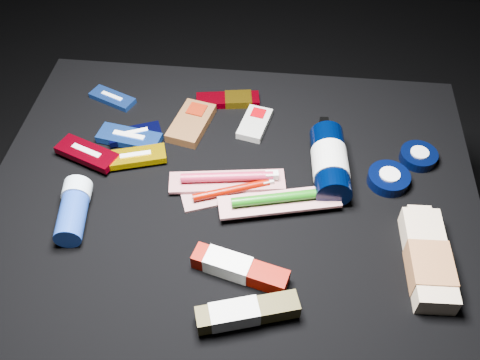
# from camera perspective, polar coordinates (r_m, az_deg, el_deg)

# --- Properties ---
(ground) EXTENTS (3.00, 3.00, 0.00)m
(ground) POSITION_cam_1_polar(r_m,az_deg,el_deg) (1.40, -0.67, -11.71)
(ground) COLOR black
(ground) RESTS_ON ground
(cloth_table) EXTENTS (0.98, 0.78, 0.40)m
(cloth_table) POSITION_cam_1_polar(r_m,az_deg,el_deg) (1.23, -0.75, -7.09)
(cloth_table) COLOR black
(cloth_table) RESTS_ON ground
(luna_bar_0) EXTENTS (0.12, 0.08, 0.01)m
(luna_bar_0) POSITION_cam_1_polar(r_m,az_deg,el_deg) (1.30, -13.45, 8.49)
(luna_bar_0) COLOR #1A3F9A
(luna_bar_0) RESTS_ON cloth_table
(luna_bar_1) EXTENTS (0.14, 0.07, 0.02)m
(luna_bar_1) POSITION_cam_1_polar(r_m,az_deg,el_deg) (1.18, -11.72, 4.43)
(luna_bar_1) COLOR #1B47A9
(luna_bar_1) RESTS_ON cloth_table
(luna_bar_2) EXTENTS (0.12, 0.08, 0.01)m
(luna_bar_2) POSITION_cam_1_polar(r_m,az_deg,el_deg) (1.19, -11.16, 4.85)
(luna_bar_2) COLOR black
(luna_bar_2) RESTS_ON cloth_table
(luna_bar_3) EXTENTS (0.13, 0.08, 0.02)m
(luna_bar_3) POSITION_cam_1_polar(r_m,az_deg,el_deg) (1.13, -11.04, 2.44)
(luna_bar_3) COLOR #D4A500
(luna_bar_3) RESTS_ON cloth_table
(luna_bar_4) EXTENTS (0.14, 0.10, 0.02)m
(luna_bar_4) POSITION_cam_1_polar(r_m,az_deg,el_deg) (1.16, -16.00, 2.75)
(luna_bar_4) COLOR #6C000E
(luna_bar_4) RESTS_ON cloth_table
(clif_bar_0) EXTENTS (0.10, 0.14, 0.02)m
(clif_bar_0) POSITION_cam_1_polar(r_m,az_deg,el_deg) (1.20, -5.12, 6.24)
(clif_bar_0) COLOR brown
(clif_bar_0) RESTS_ON cloth_table
(clif_bar_1) EXTENTS (0.08, 0.11, 0.02)m
(clif_bar_1) POSITION_cam_1_polar(r_m,az_deg,el_deg) (1.20, 1.64, 6.17)
(clif_bar_1) COLOR #A0A19A
(clif_bar_1) RESTS_ON cloth_table
(power_bar) EXTENTS (0.15, 0.07, 0.02)m
(power_bar) POSITION_cam_1_polar(r_m,az_deg,el_deg) (1.26, -0.93, 8.55)
(power_bar) COLOR #68000B
(power_bar) RESTS_ON cloth_table
(lotion_bottle) EXTENTS (0.08, 0.23, 0.07)m
(lotion_bottle) POSITION_cam_1_polar(r_m,az_deg,el_deg) (1.09, 9.57, 1.83)
(lotion_bottle) COLOR black
(lotion_bottle) RESTS_ON cloth_table
(cream_tin_upper) EXTENTS (0.08, 0.08, 0.02)m
(cream_tin_upper) POSITION_cam_1_polar(r_m,az_deg,el_deg) (1.18, 18.50, 2.43)
(cream_tin_upper) COLOR black
(cream_tin_upper) RESTS_ON cloth_table
(cream_tin_lower) EXTENTS (0.08, 0.08, 0.03)m
(cream_tin_lower) POSITION_cam_1_polar(r_m,az_deg,el_deg) (1.12, 15.57, 0.16)
(cream_tin_lower) COLOR black
(cream_tin_lower) RESTS_ON cloth_table
(bodywash_bottle) EXTENTS (0.08, 0.21, 0.04)m
(bodywash_bottle) POSITION_cam_1_polar(r_m,az_deg,el_deg) (1.00, 19.40, -8.09)
(bodywash_bottle) COLOR beige
(bodywash_bottle) RESTS_ON cloth_table
(deodorant_stick) EXTENTS (0.07, 0.14, 0.06)m
(deodorant_stick) POSITION_cam_1_polar(r_m,az_deg,el_deg) (1.05, -17.34, -3.06)
(deodorant_stick) COLOR navy
(deodorant_stick) RESTS_ON cloth_table
(toothbrush_pack_0) EXTENTS (0.20, 0.11, 0.02)m
(toothbrush_pack_0) POSITION_cam_1_polar(r_m,az_deg,el_deg) (1.06, -0.78, -1.26)
(toothbrush_pack_0) COLOR beige
(toothbrush_pack_0) RESTS_ON cloth_table
(toothbrush_pack_1) EXTENTS (0.24, 0.09, 0.03)m
(toothbrush_pack_1) POSITION_cam_1_polar(r_m,az_deg,el_deg) (1.07, -1.21, 0.08)
(toothbrush_pack_1) COLOR #B3ABA6
(toothbrush_pack_1) RESTS_ON cloth_table
(toothbrush_pack_2) EXTENTS (0.24, 0.11, 0.03)m
(toothbrush_pack_2) POSITION_cam_1_polar(r_m,az_deg,el_deg) (1.03, 4.42, -2.12)
(toothbrush_pack_2) COLOR silver
(toothbrush_pack_2) RESTS_ON cloth_table
(toothpaste_carton_red) EXTENTS (0.18, 0.08, 0.03)m
(toothpaste_carton_red) POSITION_cam_1_polar(r_m,az_deg,el_deg) (0.94, -0.45, -9.32)
(toothpaste_carton_red) COLOR #7F0900
(toothpaste_carton_red) RESTS_ON cloth_table
(toothpaste_carton_green) EXTENTS (0.17, 0.09, 0.03)m
(toothpaste_carton_green) POSITION_cam_1_polar(r_m,az_deg,el_deg) (0.90, 0.32, -13.99)
(toothpaste_carton_green) COLOR #3F3615
(toothpaste_carton_green) RESTS_ON cloth_table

